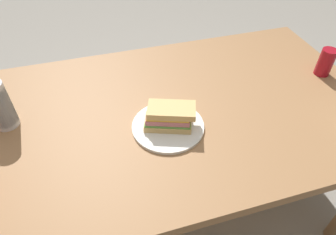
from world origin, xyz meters
The scene contains 5 objects.
ground_plane centered at (0.00, 0.00, 0.00)m, with size 8.00×8.00×0.00m, color gray.
dining_table centered at (0.00, 0.00, 0.65)m, with size 1.85×0.96×0.72m.
paper_plate centered at (0.05, -0.10, 0.73)m, with size 0.27×0.27×0.01m, color white.
sandwich centered at (0.06, -0.10, 0.78)m, with size 0.20×0.14×0.08m.
soda_can_red centered at (0.82, 0.04, 0.78)m, with size 0.07×0.07×0.12m, color maroon.
Camera 1 is at (-0.17, -0.85, 1.52)m, focal length 32.22 mm.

